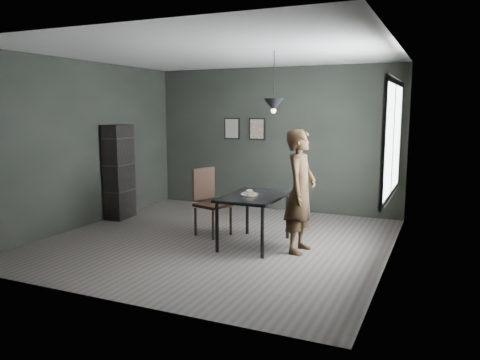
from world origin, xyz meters
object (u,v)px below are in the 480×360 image
at_px(cafe_table, 254,200).
at_px(wood_chair, 209,197).
at_px(shelf_unit, 119,172).
at_px(pendant_lamp, 274,105).
at_px(white_plate, 250,195).
at_px(woman, 300,191).

xyz_separation_m(cafe_table, wood_chair, (-0.89, 0.26, -0.07)).
bearing_deg(wood_chair, shelf_unit, -172.50).
bearing_deg(pendant_lamp, white_plate, -155.05).
relative_size(woman, shelf_unit, 1.00).
bearing_deg(wood_chair, pendant_lamp, 9.70).
bearing_deg(cafe_table, white_plate, -143.09).
height_order(woman, shelf_unit, woman).
bearing_deg(cafe_table, pendant_lamp, 21.80).
distance_m(cafe_table, white_plate, 0.11).
relative_size(white_plate, wood_chair, 0.22).
bearing_deg(white_plate, wood_chair, 160.10).
distance_m(shelf_unit, pendant_lamp, 3.43).
bearing_deg(white_plate, woman, 0.82).
height_order(white_plate, shelf_unit, shelf_unit).
relative_size(white_plate, pendant_lamp, 0.27).
bearing_deg(shelf_unit, white_plate, -18.41).
xyz_separation_m(cafe_table, woman, (0.70, -0.03, 0.19)).
relative_size(wood_chair, pendant_lamp, 1.23).
bearing_deg(woman, white_plate, 92.92).
bearing_deg(pendant_lamp, shelf_unit, 170.70).
bearing_deg(shelf_unit, wood_chair, -15.47).
height_order(woman, wood_chair, woman).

